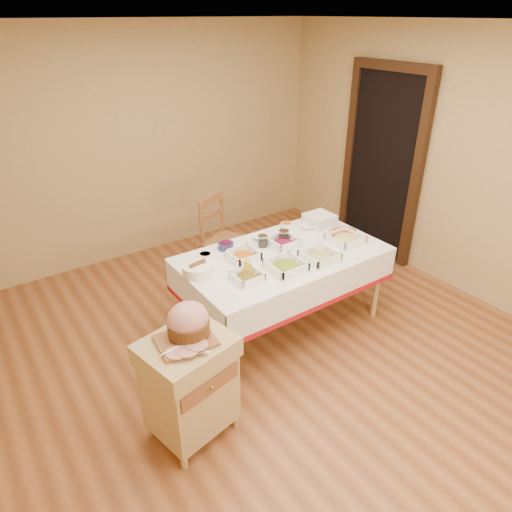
{
  "coord_description": "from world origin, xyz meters",
  "views": [
    {
      "loc": [
        -1.94,
        -2.49,
        2.65
      ],
      "look_at": [
        -0.06,
        0.2,
        0.89
      ],
      "focal_mm": 32.0,
      "sensor_mm": 36.0,
      "label": 1
    }
  ],
  "objects": [
    {
      "name": "bowl_small_imported",
      "position": [
        0.82,
        0.58,
        0.78
      ],
      "size": [
        0.16,
        0.16,
        0.04
      ],
      "primitive_type": "imported",
      "rotation": [
        0.0,
        0.0,
        -0.16
      ],
      "color": "white",
      "rests_on": "dining_table"
    },
    {
      "name": "mustard_bottle",
      "position": [
        -0.16,
        0.19,
        0.83
      ],
      "size": [
        0.05,
        0.05,
        0.16
      ],
      "color": "yellow",
      "rests_on": "dining_table"
    },
    {
      "name": "plate_stack",
      "position": [
        0.98,
        0.58,
        0.82
      ],
      "size": [
        0.26,
        0.26,
        0.11
      ],
      "color": "white",
      "rests_on": "dining_table"
    },
    {
      "name": "bread_basket",
      "position": [
        -0.5,
        0.41,
        0.81
      ],
      "size": [
        0.25,
        0.25,
        0.11
      ],
      "color": "white",
      "rests_on": "dining_table"
    },
    {
      "name": "preserve_jar_right",
      "position": [
        0.43,
        0.47,
        0.82
      ],
      "size": [
        0.1,
        0.1,
        0.12
      ],
      "color": "silver",
      "rests_on": "dining_table"
    },
    {
      "name": "serving_dish_a",
      "position": [
        -0.21,
        0.11,
        0.79
      ],
      "size": [
        0.23,
        0.22,
        0.1
      ],
      "color": "white",
      "rests_on": "dining_table"
    },
    {
      "name": "serving_dish_e",
      "position": [
        -0.05,
        0.41,
        0.8
      ],
      "size": [
        0.25,
        0.24,
        0.12
      ],
      "color": "white",
      "rests_on": "dining_table"
    },
    {
      "name": "room_shell",
      "position": [
        0.0,
        0.0,
        1.3
      ],
      "size": [
        5.0,
        5.0,
        5.0
      ],
      "color": "brown",
      "rests_on": "ground"
    },
    {
      "name": "small_bowl_right",
      "position": [
        0.65,
        0.7,
        0.79
      ],
      "size": [
        0.11,
        0.11,
        0.06
      ],
      "color": "white",
      "rests_on": "dining_table"
    },
    {
      "name": "brass_platter",
      "position": [
        1.0,
        0.27,
        0.78
      ],
      "size": [
        0.32,
        0.23,
        0.04
      ],
      "color": "gold",
      "rests_on": "dining_table"
    },
    {
      "name": "serving_dish_c",
      "position": [
        0.48,
        0.03,
        0.8
      ],
      "size": [
        0.28,
        0.28,
        0.11
      ],
      "color": "white",
      "rests_on": "dining_table"
    },
    {
      "name": "small_bowl_mid",
      "position": [
        -0.07,
        0.67,
        0.79
      ],
      "size": [
        0.14,
        0.14,
        0.06
      ],
      "color": "navy",
      "rests_on": "dining_table"
    },
    {
      "name": "butcher_cart",
      "position": [
        -1.0,
        -0.36,
        0.45
      ],
      "size": [
        0.65,
        0.58,
        0.8
      ],
      "color": "tan",
      "rests_on": "ground"
    },
    {
      "name": "serving_dish_f",
      "position": [
        0.39,
        0.42,
        0.8
      ],
      "size": [
        0.25,
        0.24,
        0.11
      ],
      "color": "white",
      "rests_on": "dining_table"
    },
    {
      "name": "serving_dish_b",
      "position": [
        0.14,
        0.06,
        0.8
      ],
      "size": [
        0.29,
        0.29,
        0.12
      ],
      "color": "white",
      "rests_on": "dining_table"
    },
    {
      "name": "small_bowl_left",
      "position": [
        -0.32,
        0.6,
        0.79
      ],
      "size": [
        0.12,
        0.12,
        0.06
      ],
      "color": "white",
      "rests_on": "dining_table"
    },
    {
      "name": "ham_on_board",
      "position": [
        -0.96,
        -0.32,
        0.91
      ],
      "size": [
        0.38,
        0.36,
        0.25
      ],
      "color": "brown",
      "rests_on": "butcher_cart"
    },
    {
      "name": "doorway",
      "position": [
        2.2,
        0.9,
        1.11
      ],
      "size": [
        0.09,
        1.1,
        2.2
      ],
      "color": "black",
      "rests_on": "ground"
    },
    {
      "name": "bowl_white_imported",
      "position": [
        0.31,
        0.63,
        0.78
      ],
      "size": [
        0.2,
        0.2,
        0.04
      ],
      "primitive_type": "imported",
      "rotation": [
        0.0,
        0.0,
        0.24
      ],
      "color": "white",
      "rests_on": "dining_table"
    },
    {
      "name": "preserve_jar_left",
      "position": [
        0.23,
        0.51,
        0.81
      ],
      "size": [
        0.09,
        0.09,
        0.11
      ],
      "color": "silver",
      "rests_on": "dining_table"
    },
    {
      "name": "dining_chair",
      "position": [
        0.27,
        1.28,
        0.5
      ],
      "size": [
        0.57,
        0.56,
        0.98
      ],
      "color": "brown",
      "rests_on": "ground"
    },
    {
      "name": "serving_dish_d",
      "position": [
        0.92,
        0.15,
        0.79
      ],
      "size": [
        0.28,
        0.28,
        0.11
      ],
      "color": "white",
      "rests_on": "dining_table"
    },
    {
      "name": "dining_table",
      "position": [
        0.3,
        0.3,
        0.6
      ],
      "size": [
        1.82,
        1.02,
        0.76
      ],
      "color": "tan",
      "rests_on": "ground"
    }
  ]
}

